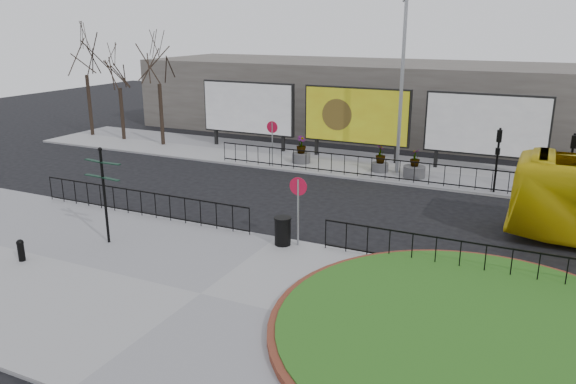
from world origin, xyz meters
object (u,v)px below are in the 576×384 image
Objects in this scene: lamp_post at (402,81)px; fingerpost_sign at (104,186)px; bollard at (21,249)px; planter_b at (380,161)px; litter_bin at (283,231)px; planter_a at (301,153)px; billboard_mid at (356,116)px; planter_c at (414,168)px.

lamp_post reaches higher than fingerpost_sign.
bollard is 0.52× the size of planter_b.
planter_b is at bearing 75.56° from fingerpost_sign.
planter_a is (-4.41, 11.39, 0.01)m from litter_bin.
billboard_mid is at bearing 134.52° from planter_b.
planter_c is at bearing 60.10° from bollard.
billboard_mid is 5.20m from planter_c.
litter_bin is 12.21m from planter_a.
lamp_post is at bearing 72.95° from fingerpost_sign.
planter_a is at bearing 80.54° from bollard.
fingerpost_sign reaches higher than bollard.
lamp_post is 6.47× the size of planter_b.
litter_bin is 0.70× the size of planter_c.
fingerpost_sign is (-6.72, -14.06, -2.62)m from lamp_post.
fingerpost_sign is 15.12m from planter_b.
litter_bin is (2.00, -13.57, -1.97)m from billboard_mid.
lamp_post is 18.94m from bollard.
fingerpost_sign is (-3.71, -16.03, -0.39)m from billboard_mid.
planter_a reaches higher than litter_bin.
billboard_mid is 16.46m from fingerpost_sign.
planter_a reaches higher than planter_c.
litter_bin is at bearing -90.74° from planter_b.
bollard is 8.68m from litter_bin.
fingerpost_sign is 2.38× the size of planter_c.
litter_bin is 0.71× the size of planter_b.
planter_a is (-2.41, -2.18, -1.95)m from billboard_mid.
planter_a is at bearing 176.57° from planter_c.
planter_c is at bearing 79.46° from litter_bin.
lamp_post is 6.35× the size of planter_c.
planter_c is (6.45, -0.39, -0.07)m from planter_a.
bollard is (-5.13, -18.53, -2.07)m from billboard_mid.
planter_c is (7.76, 13.47, -1.63)m from fingerpost_sign.
billboard_mid reaches higher than bollard.
planter_b is 0.98× the size of planter_c.
lamp_post is at bearing 63.83° from bollard.
litter_bin is at bearing -81.62° from billboard_mid.
lamp_post is 2.67× the size of fingerpost_sign.
planter_c reaches higher than bollard.
lamp_post is 15.80m from fingerpost_sign.
lamp_post reaches higher than litter_bin.
planter_b is (5.86, 13.85, -1.54)m from fingerpost_sign.
planter_b is (0.15, 11.39, 0.03)m from litter_bin.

